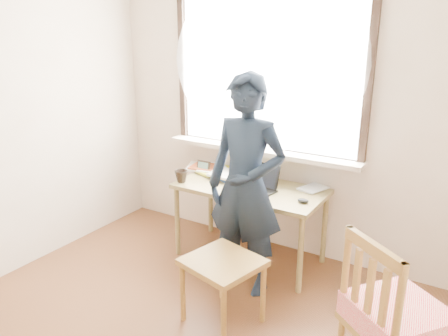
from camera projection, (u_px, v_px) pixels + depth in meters
The scene contains 13 objects.
room_shell at pixel (142, 98), 2.22m from camera, with size 3.52×4.02×2.61m.
desk at pixel (250, 194), 3.75m from camera, with size 1.27×0.63×0.68m.
laptop at pixel (258, 184), 3.64m from camera, with size 0.35×0.30×0.22m.
mug_white at pixel (244, 174), 3.90m from camera, with size 0.14×0.14×0.11m, color white.
mug_dark at pixel (181, 176), 3.83m from camera, with size 0.12×0.12×0.11m, color black.
mouse at pixel (303, 201), 3.39m from camera, with size 0.09×0.06×0.03m, color black.
desk_clutter at pixel (233, 173), 4.01m from camera, with size 0.78×0.56×0.06m.
book_a at pixel (217, 170), 4.13m from camera, with size 0.19×0.25×0.02m, color white.
book_b at pixel (305, 186), 3.73m from camera, with size 0.17×0.23×0.02m, color white.
picture_frame at pixel (203, 167), 4.07m from camera, with size 0.14×0.02×0.11m.
work_chair at pixel (223, 270), 2.97m from camera, with size 0.56×0.55×0.48m.
side_chair at pixel (394, 319), 2.28m from camera, with size 0.63×0.63×0.99m.
person at pixel (246, 186), 3.27m from camera, with size 0.62×0.40×1.69m, color black.
Camera 1 is at (1.50, -1.47, 1.97)m, focal length 35.00 mm.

